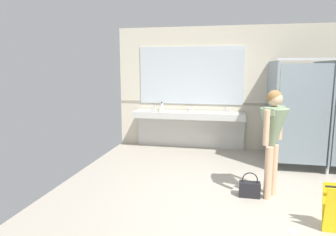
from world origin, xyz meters
name	(u,v)px	position (x,y,z in m)	size (l,w,h in m)	color
ground_plane	(267,215)	(0.00, 0.00, -0.05)	(6.38, 6.92, 0.10)	#B2A899
wall_back	(255,89)	(0.00, 3.22, 1.40)	(6.38, 0.12, 2.80)	beige
wall_back_tile_band	(255,104)	(0.00, 3.16, 1.05)	(6.38, 0.01, 0.06)	#9E937F
vanity_counter	(189,121)	(-1.46, 2.95, 0.64)	(2.52, 0.55, 0.99)	silver
mirror_panel	(191,76)	(-1.46, 3.15, 1.69)	(2.42, 0.02, 1.33)	silver
bathroom_stalls	(324,111)	(1.19, 2.19, 1.06)	(1.91, 1.51, 2.03)	gray
person_standing	(273,131)	(0.08, 0.50, 0.98)	(0.55, 0.55, 1.57)	#DBAD89
handbag	(250,189)	(-0.21, 0.43, 0.12)	(0.30, 0.15, 0.37)	black
soap_dispenser	(162,107)	(-2.13, 3.03, 0.96)	(0.07, 0.07, 0.19)	white
paper_cup	(160,109)	(-2.11, 2.76, 0.93)	(0.07, 0.07, 0.11)	beige
floor_drain_cover	(293,231)	(0.24, -0.46, 0.00)	(0.14, 0.14, 0.01)	#B7BABF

